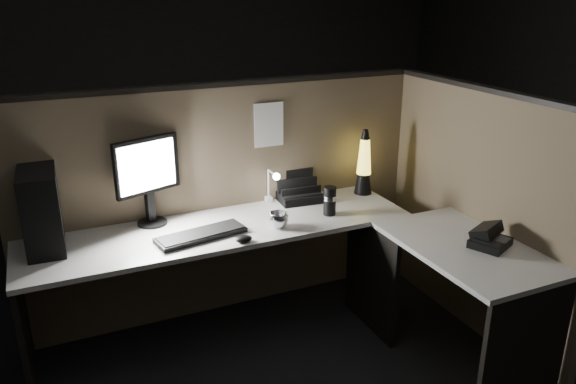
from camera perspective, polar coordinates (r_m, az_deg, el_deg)
name	(u,v)px	position (r m, az deg, el deg)	size (l,w,h in m)	color
floor	(286,383)	(3.29, -0.19, -18.79)	(6.00, 6.00, 0.00)	black
room_shell	(286,91)	(2.60, -0.23, 10.23)	(6.00, 6.00, 6.00)	silver
partition_back	(228,202)	(3.67, -6.16, -1.00)	(2.66, 0.06, 1.50)	brown
partition_right	(476,214)	(3.65, 18.54, -2.12)	(0.06, 1.66, 1.50)	brown
desk	(297,264)	(3.23, 0.87, -7.29)	(2.60, 1.60, 0.73)	beige
pc_tower	(41,209)	(3.28, -23.76, -1.57)	(0.19, 0.42, 0.44)	black
monitor	(147,173)	(3.37, -14.09, 1.90)	(0.40, 0.19, 0.53)	black
keyboard	(201,235)	(3.23, -8.82, -4.33)	(0.51, 0.17, 0.03)	black
mouse	(244,239)	(3.14, -4.52, -4.77)	(0.10, 0.07, 0.04)	black
clip_lamp	(272,185)	(3.62, -1.60, 0.76)	(0.05, 0.18, 0.24)	white
organizer	(298,192)	(3.74, 1.01, -0.05)	(0.30, 0.27, 0.21)	black
lava_lamp	(364,167)	(3.84, 7.72, 2.51)	(0.12, 0.12, 0.45)	black
travel_mug	(330,201)	(3.48, 4.26, -0.89)	(0.08, 0.08, 0.18)	black
steel_mug	(279,220)	(3.30, -0.97, -2.87)	(0.12, 0.12, 0.09)	silver
figurine	(316,190)	(3.80, 2.81, 0.17)	(0.05, 0.05, 0.05)	yellow
pinned_paper	(269,125)	(3.59, -1.95, 6.83)	(0.20, 0.00, 0.28)	white
desk_phone	(488,238)	(3.27, 19.69, -4.40)	(0.26, 0.26, 0.12)	black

